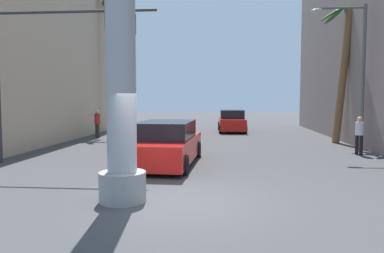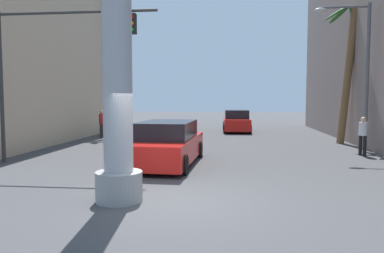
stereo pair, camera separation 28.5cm
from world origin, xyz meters
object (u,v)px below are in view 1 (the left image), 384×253
(car_lead, at_px, (166,144))
(palm_tree_mid_right, at_px, (344,60))
(street_lamp, at_px, (354,62))
(pedestrian_far_left, at_px, (97,122))
(traffic_light_mast, at_px, (48,53))
(palm_tree_far_left, at_px, (109,49))
(pedestrian_mid_right, at_px, (359,133))
(car_far, at_px, (232,121))

(car_lead, bearing_deg, palm_tree_mid_right, 41.20)
(street_lamp, bearing_deg, pedestrian_far_left, 161.07)
(traffic_light_mast, bearing_deg, palm_tree_far_left, 98.19)
(pedestrian_mid_right, bearing_deg, palm_tree_far_left, 145.45)
(pedestrian_mid_right, height_order, pedestrian_far_left, pedestrian_far_left)
(car_lead, bearing_deg, car_far, 79.47)
(traffic_light_mast, bearing_deg, car_far, 64.22)
(car_far, bearing_deg, palm_tree_mid_right, -48.08)
(traffic_light_mast, height_order, palm_tree_far_left, palm_tree_far_left)
(pedestrian_mid_right, bearing_deg, car_lead, -158.94)
(palm_tree_far_left, bearing_deg, street_lamp, -31.28)
(traffic_light_mast, xyz_separation_m, pedestrian_far_left, (-1.42, 8.99, -3.02))
(traffic_light_mast, height_order, car_far, traffic_light_mast)
(street_lamp, height_order, car_far, street_lamp)
(palm_tree_mid_right, relative_size, pedestrian_far_left, 4.35)
(traffic_light_mast, relative_size, pedestrian_far_left, 3.56)
(car_lead, xyz_separation_m, pedestrian_far_left, (-5.64, 8.69, 0.24))
(street_lamp, distance_m, pedestrian_far_left, 14.54)
(traffic_light_mast, height_order, pedestrian_mid_right, traffic_light_mast)
(street_lamp, relative_size, pedestrian_far_left, 3.89)
(street_lamp, height_order, pedestrian_far_left, street_lamp)
(palm_tree_mid_right, bearing_deg, pedestrian_mid_right, -97.23)
(car_far, bearing_deg, street_lamp, -61.24)
(street_lamp, relative_size, pedestrian_mid_right, 4.03)
(street_lamp, xyz_separation_m, palm_tree_mid_right, (0.48, 3.20, 0.43))
(car_far, height_order, palm_tree_mid_right, palm_tree_mid_right)
(car_lead, bearing_deg, pedestrian_far_left, 122.99)
(palm_tree_mid_right, distance_m, pedestrian_mid_right, 5.54)
(street_lamp, distance_m, traffic_light_mast, 12.81)
(street_lamp, bearing_deg, pedestrian_mid_right, -93.09)
(traffic_light_mast, relative_size, car_far, 1.39)
(car_lead, xyz_separation_m, palm_tree_mid_right, (8.30, 7.27, 3.68))
(car_lead, height_order, pedestrian_far_left, pedestrian_far_left)
(car_lead, relative_size, pedestrian_far_left, 3.12)
(palm_tree_mid_right, height_order, pedestrian_far_left, palm_tree_mid_right)
(pedestrian_mid_right, xyz_separation_m, pedestrian_far_left, (-13.40, 5.70, 0.03))
(palm_tree_far_left, distance_m, pedestrian_far_left, 6.20)
(street_lamp, height_order, traffic_light_mast, street_lamp)
(car_far, bearing_deg, pedestrian_far_left, -148.58)
(car_lead, xyz_separation_m, pedestrian_mid_right, (7.76, 2.99, 0.21))
(palm_tree_far_left, distance_m, pedestrian_mid_right, 17.48)
(traffic_light_mast, xyz_separation_m, palm_tree_far_left, (-1.84, 12.81, 1.86))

